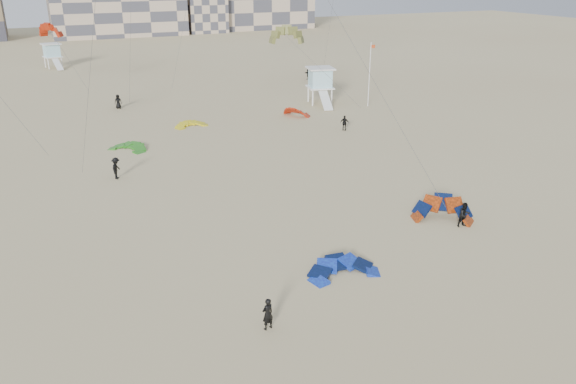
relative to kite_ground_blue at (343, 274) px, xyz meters
name	(u,v)px	position (x,y,z in m)	size (l,w,h in m)	color
ground	(301,302)	(-3.37, -1.64, 0.00)	(320.00, 320.00, 0.00)	#C3B583
kite_ground_blue	(343,274)	(0.00, 0.00, 0.00)	(3.93, 4.01, 1.13)	blue
kite_ground_orange	(442,220)	(9.77, 3.63, 0.00)	(4.11, 3.24, 2.58)	#D7410D
kite_ground_green	(129,149)	(-7.25, 28.68, 0.00)	(3.52, 3.68, 0.83)	#38841A
kite_ground_red_far	(296,116)	(12.75, 34.02, 0.00)	(3.16, 2.87, 1.71)	#BF1E00
kite_ground_yellow	(191,126)	(0.34, 34.45, 0.00)	(3.30, 3.42, 0.76)	#EFFF0A
kitesurfer_main	(268,314)	(-5.84, -3.10, 0.83)	(0.61, 0.40, 1.66)	black
kitesurfer_b	(465,215)	(10.38, 2.19, 0.85)	(0.83, 0.64, 1.70)	black
kitesurfer_c	(116,168)	(-9.40, 20.97, 0.90)	(1.16, 0.67, 1.80)	black
kitesurfer_d	(345,123)	(14.78, 26.22, 0.80)	(0.94, 0.39, 1.61)	black
kitesurfer_e	(118,102)	(-5.62, 46.16, 0.86)	(0.84, 0.55, 1.71)	black
kitesurfer_f	(308,74)	(23.94, 53.91, 0.86)	(1.59, 0.51, 1.72)	black
kite_fly_olive	(287,37)	(11.27, 33.41, 9.10)	(10.64, 4.86, 9.39)	olive
kite_fly_red	(50,31)	(-11.76, 56.89, 8.40)	(5.92, 5.68, 8.85)	#BF1E00
lifeguard_tower_near	(320,86)	(18.19, 38.65, 2.23)	(3.81, 6.52, 4.51)	white
lifeguard_tower_far	(52,56)	(-11.31, 81.50, 2.03)	(3.43, 5.90, 4.09)	white
flagpole	(370,73)	(22.97, 34.84, 4.06)	(0.63, 0.10, 7.73)	white
condo_mid	(117,10)	(6.63, 128.36, 6.00)	(32.00, 16.00, 12.00)	tan
condo_fill_right	(205,12)	(28.63, 126.36, 5.00)	(10.00, 10.00, 10.00)	tan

